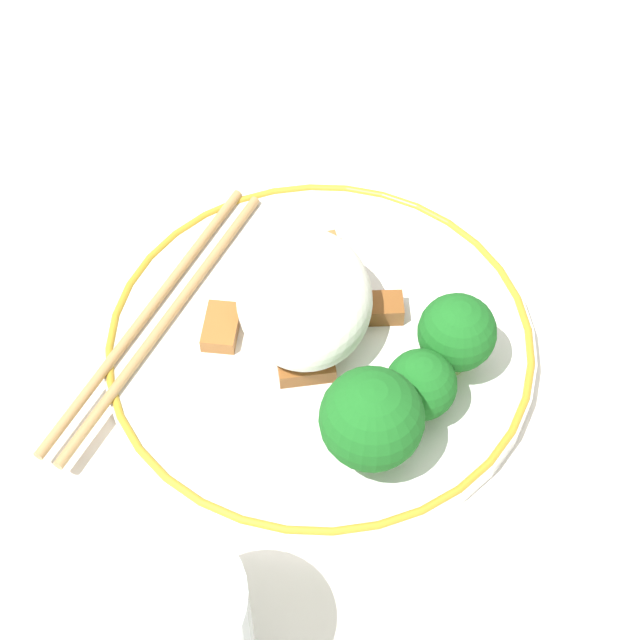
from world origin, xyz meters
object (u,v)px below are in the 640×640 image
Objects in this scene: broccoli_back_center at (421,385)px; broccoli_back_right at (457,333)px; chopsticks at (156,317)px; broccoli_back_left at (372,419)px; plate at (320,344)px; drinking_glass at (173,639)px.

broccoli_back_center is 0.04m from broccoli_back_right.
broccoli_back_left is at bearing 50.39° from chopsticks.
plate is 5.68× the size of broccoli_back_center.
broccoli_back_right is at bearing 136.84° from broccoli_back_left.
broccoli_back_left is at bearing -47.20° from broccoli_back_center.
plate is at bearing 78.50° from chopsticks.
broccoli_back_left is (0.08, 0.02, 0.04)m from plate.
broccoli_back_left is at bearing 138.28° from drinking_glass.
plate is at bearing 157.99° from drinking_glass.
plate is at bearing -107.20° from broccoli_back_right.
drinking_glass is at bearing -41.72° from broccoli_back_left.
broccoli_back_right reaches higher than chopsticks.
drinking_glass is (0.22, 0.02, 0.04)m from chopsticks.
broccoli_back_center is at bearing 137.12° from drinking_glass.
chopsticks is (-0.07, -0.16, -0.02)m from broccoli_back_center.
broccoli_back_right is at bearing 141.33° from broccoli_back_center.
drinking_glass reaches higher than chopsticks.
chopsticks is at bearing -174.72° from drinking_glass.
broccoli_back_center reaches higher than plate.
plate is 0.22m from drinking_glass.
drinking_glass is at bearing 5.28° from chopsticks.
drinking_glass is (0.12, -0.10, 0.00)m from broccoli_back_left.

